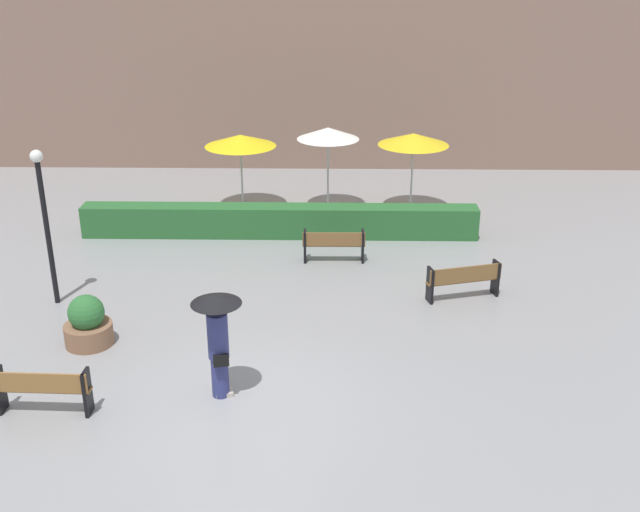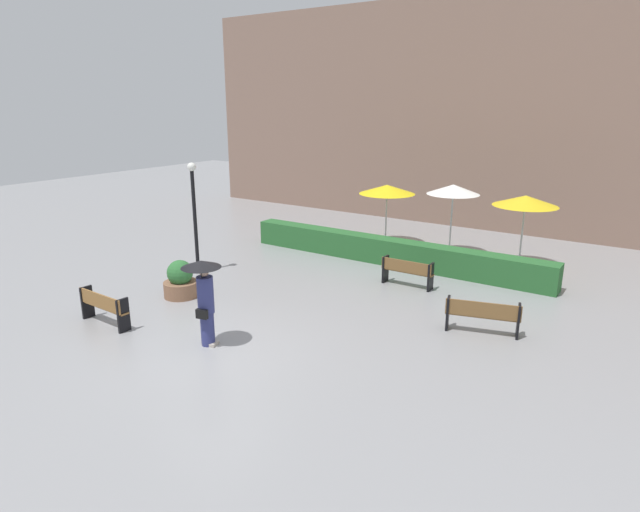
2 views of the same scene
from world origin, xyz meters
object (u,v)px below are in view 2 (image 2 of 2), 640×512
object	(u,v)px
planter_pot	(181,281)
patio_umbrella_yellow_far	(526,201)
bench_far_right	(483,314)
pedestrian_with_umbrella	(204,292)
bench_back_row	(407,271)
bench_near_left	(103,306)
lamp_post	(194,206)
patio_umbrella_white	(453,190)
patio_umbrella_yellow	(387,189)

from	to	relation	value
planter_pot	patio_umbrella_yellow_far	bearing A→B (deg)	48.52
planter_pot	patio_umbrella_yellow_far	size ratio (longest dim) A/B	0.44
bench_far_right	pedestrian_with_umbrella	distance (m)	6.70
bench_far_right	bench_back_row	xyz separation A→B (m)	(-3.05, 2.19, -0.00)
bench_near_left	lamp_post	world-z (taller)	lamp_post
planter_pot	lamp_post	world-z (taller)	lamp_post
bench_far_right	lamp_post	xyz separation A→B (m)	(-9.50, -0.37, 1.74)
planter_pot	bench_back_row	bearing A→B (deg)	41.52
bench_back_row	patio_umbrella_white	world-z (taller)	patio_umbrella_white
lamp_post	patio_umbrella_yellow_far	xyz separation A→B (m)	(8.82, 6.49, 0.08)
bench_back_row	patio_umbrella_yellow	world-z (taller)	patio_umbrella_yellow
pedestrian_with_umbrella	planter_pot	world-z (taller)	pedestrian_with_umbrella
pedestrian_with_umbrella	patio_umbrella_white	size ratio (longest dim) A/B	0.79
patio_umbrella_yellow	patio_umbrella_yellow_far	size ratio (longest dim) A/B	0.96
bench_far_right	bench_back_row	bearing A→B (deg)	144.27
patio_umbrella_yellow	patio_umbrella_yellow_far	bearing A→B (deg)	-1.67
bench_near_left	patio_umbrella_yellow	xyz separation A→B (m)	(2.27, 11.14, 1.71)
pedestrian_with_umbrella	lamp_post	xyz separation A→B (m)	(-4.38, 3.88, 0.94)
bench_back_row	patio_umbrella_yellow_far	bearing A→B (deg)	58.95
bench_far_right	lamp_post	bearing A→B (deg)	-177.77
bench_far_right	patio_umbrella_white	xyz separation A→B (m)	(-3.24, 6.26, 1.95)
lamp_post	patio_umbrella_yellow_far	size ratio (longest dim) A/B	1.45
bench_far_right	patio_umbrella_yellow_far	bearing A→B (deg)	96.32
patio_umbrella_yellow_far	pedestrian_with_umbrella	bearing A→B (deg)	-113.15
lamp_post	patio_umbrella_white	xyz separation A→B (m)	(6.26, 6.63, 0.21)
bench_near_left	patio_umbrella_yellow_far	size ratio (longest dim) A/B	0.68
bench_far_right	bench_back_row	world-z (taller)	same
bench_back_row	planter_pot	world-z (taller)	planter_pot
planter_pot	lamp_post	distance (m)	2.97
planter_pot	patio_umbrella_white	xyz separation A→B (m)	(4.91, 8.59, 2.00)
patio_umbrella_white	patio_umbrella_yellow_far	xyz separation A→B (m)	(2.56, -0.14, -0.13)
bench_near_left	patio_umbrella_yellow_far	distance (m)	13.42
patio_umbrella_yellow_far	bench_back_row	bearing A→B (deg)	-121.05
bench_near_left	pedestrian_with_umbrella	xyz separation A→B (m)	(3.06, 0.61, 0.80)
bench_back_row	patio_umbrella_yellow_far	distance (m)	4.94
bench_near_left	planter_pot	bearing A→B (deg)	89.43
patio_umbrella_yellow	bench_near_left	bearing A→B (deg)	-101.53
patio_umbrella_yellow	patio_umbrella_white	xyz separation A→B (m)	(2.66, -0.01, 0.23)
bench_far_right	patio_umbrella_white	bearing A→B (deg)	117.35
patio_umbrella_white	bench_near_left	bearing A→B (deg)	-113.90
patio_umbrella_yellow	patio_umbrella_white	distance (m)	2.67
planter_pot	lamp_post	size ratio (longest dim) A/B	0.30
lamp_post	patio_umbrella_yellow	distance (m)	7.56
bench_near_left	bench_far_right	bearing A→B (deg)	30.75
lamp_post	patio_umbrella_yellow	xyz separation A→B (m)	(3.60, 6.65, -0.02)
bench_back_row	patio_umbrella_white	bearing A→B (deg)	92.72
patio_umbrella_yellow	planter_pot	bearing A→B (deg)	-104.64
pedestrian_with_umbrella	planter_pot	xyz separation A→B (m)	(-3.03, 1.93, -0.85)
planter_pot	bench_far_right	bearing A→B (deg)	15.92
bench_near_left	planter_pot	xyz separation A→B (m)	(0.03, 2.54, -0.06)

